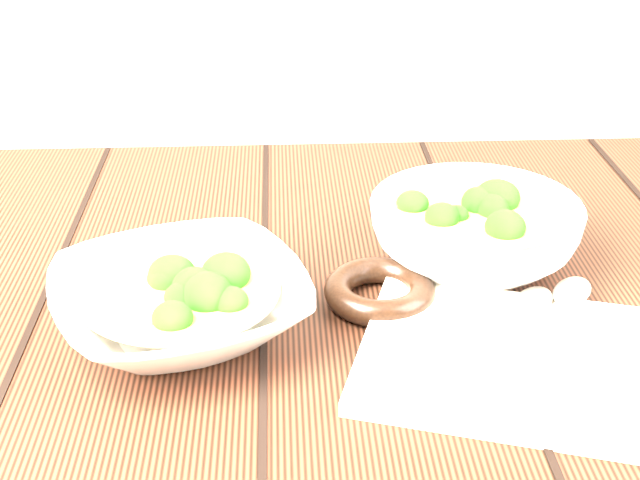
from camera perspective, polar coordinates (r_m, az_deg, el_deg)
table at (r=0.86m, az=-1.99°, el=-11.36°), size 1.20×0.80×0.75m
soup_bowl_front at (r=0.76m, az=-8.92°, el=-3.92°), size 0.27×0.27×0.06m
soup_bowl_back at (r=0.86m, az=9.86°, el=0.57°), size 0.26×0.26×0.07m
trivet at (r=0.80m, az=3.83°, el=-3.28°), size 0.10×0.10×0.02m
napkin at (r=0.73m, az=12.03°, el=-7.45°), size 0.28×0.25×0.01m
spoon_left at (r=0.76m, az=12.49°, el=-5.14°), size 0.13×0.17×0.01m
spoon_right at (r=0.78m, az=15.02°, el=-4.40°), size 0.12×0.17×0.01m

